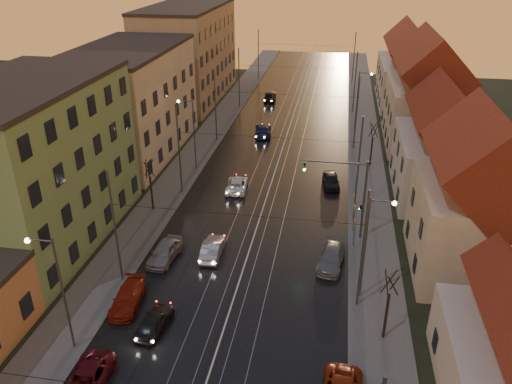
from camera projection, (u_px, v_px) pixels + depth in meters
The scene contains 42 objects.
road at pixel (285, 142), 63.34m from camera, with size 16.00×120.00×0.04m, color black.
sidewalk_left at pixel (208, 137), 64.79m from camera, with size 4.00×120.00×0.15m, color #4C4C4C.
sidewalk_right at pixel (365, 147), 61.84m from camera, with size 4.00×120.00×0.15m, color #4C4C4C.
tram_rail_0 at pixel (267, 141), 63.65m from camera, with size 0.06×120.00×0.03m, color gray.
tram_rail_1 at pixel (279, 142), 63.44m from camera, with size 0.06×120.00×0.03m, color gray.
tram_rail_2 at pixel (291, 142), 63.21m from camera, with size 0.06×120.00×0.03m, color gray.
tram_rail_3 at pixel (302, 143), 63.00m from camera, with size 0.06×120.00×0.03m, color gray.
apartment_left_1 at pixel (33, 167), 40.07m from camera, with size 10.00×18.00×13.00m, color #66955F.
apartment_left_2 at pixel (130, 103), 57.96m from camera, with size 10.00×20.00×12.00m, color #B4A58B.
apartment_left_3 at pixel (189, 54), 78.71m from camera, with size 10.00×24.00×14.00m, color #977B61.
house_right_1 at pixel (479, 206), 36.34m from camera, with size 8.67×10.20×10.80m.
house_right_2 at pixel (446, 151), 48.18m from camera, with size 9.18×12.24×9.20m.
house_right_3 at pixel (427, 97), 60.91m from camera, with size 9.18×14.28×11.50m.
house_right_4 at pixel (410, 71), 77.14m from camera, with size 9.18×16.32×10.00m.
catenary_pole_l_1 at pixel (115, 229), 35.23m from camera, with size 0.16×0.16×9.00m, color #595B60.
catenary_pole_r_1 at pixel (363, 251), 32.70m from camera, with size 0.16×0.16×9.00m, color #595B60.
catenary_pole_l_2 at pixel (179, 151), 48.48m from camera, with size 0.16×0.16×9.00m, color #595B60.
catenary_pole_r_2 at pixel (359, 163), 45.95m from camera, with size 0.16×0.16×9.00m, color #595B60.
catenary_pole_l_3 at pixel (216, 107), 61.73m from camera, with size 0.16×0.16×9.00m, color #595B60.
catenary_pole_r_3 at pixel (356, 114), 59.19m from camera, with size 0.16×0.16×9.00m, color #595B60.
catenary_pole_l_4 at pixel (239, 78), 74.98m from camera, with size 0.16×0.16×9.00m, color #595B60.
catenary_pole_r_4 at pixel (355, 83), 72.44m from camera, with size 0.16×0.16×9.00m, color #595B60.
catenary_pole_l_5 at pixel (258, 55), 90.87m from camera, with size 0.16×0.16×9.00m, color #595B60.
catenary_pole_r_5 at pixel (354, 58), 88.34m from camera, with size 0.16×0.16×9.00m, color #595B60.
street_lamp_0 at pixel (56, 284), 28.95m from camera, with size 1.75×0.32×8.00m.
street_lamp_1 at pixel (371, 239), 33.34m from camera, with size 1.75×0.32×8.00m.
street_lamp_2 at pixel (191, 127), 53.68m from camera, with size 1.75×0.32×8.00m.
street_lamp_3 at pixel (360, 95), 65.13m from camera, with size 1.75×0.32×8.00m.
traffic_light_mast at pixel (353, 190), 40.69m from camera, with size 5.30×0.32×7.20m.
bare_tree_0 at pixel (151, 187), 46.08m from camera, with size 1.09×1.09×5.11m.
bare_tree_1 at pixel (387, 308), 30.71m from camera, with size 1.09×1.09×5.11m.
bare_tree_2 at pixel (372, 146), 55.41m from camera, with size 1.09×1.09×5.11m.
driving_car_0 at pixel (154, 321), 32.33m from camera, with size 1.51×3.75×1.28m, color black.
driving_car_1 at pixel (213, 248), 40.03m from camera, with size 1.43×4.09×1.35m, color #A2A3A8.
driving_car_2 at pixel (237, 185), 50.80m from camera, with size 2.02×4.38×1.22m, color white.
driving_car_3 at pixel (263, 130), 65.38m from camera, with size 2.07×5.08×1.47m, color #181F4A.
driving_car_4 at pixel (270, 96), 79.78m from camera, with size 1.84×4.58×1.56m, color black.
parked_left_1 at pixel (86, 381), 27.95m from camera, with size 2.05×4.45×1.24m, color #520E19.
parked_left_2 at pixel (127, 298), 34.46m from camera, with size 1.74×4.27×1.24m, color maroon.
parked_left_3 at pixel (165, 252), 39.49m from camera, with size 1.73×4.30×1.46m, color #939499.
parked_right_1 at pixel (331, 258), 38.85m from camera, with size 1.82×4.48×1.30m, color gray.
parked_right_2 at pixel (331, 181), 51.49m from camera, with size 1.61×3.99×1.36m, color black.
Camera 1 is at (6.22, -19.32, 22.55)m, focal length 35.00 mm.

